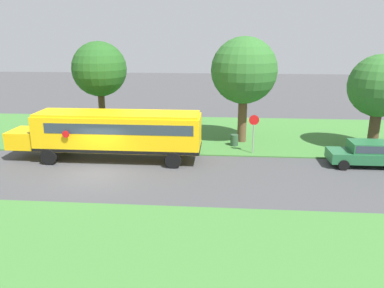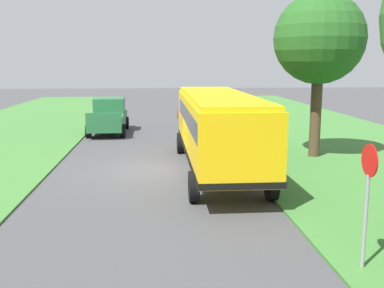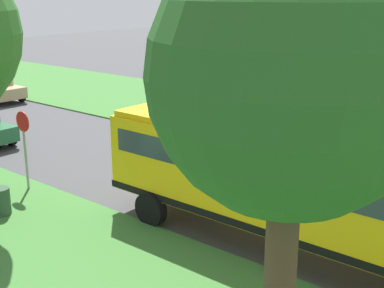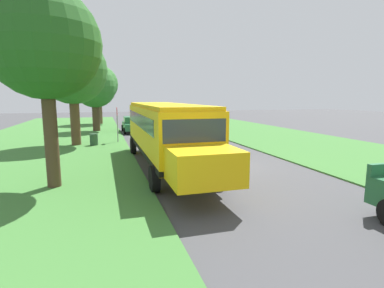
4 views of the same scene
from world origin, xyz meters
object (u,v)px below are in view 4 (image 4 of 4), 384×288
car_green_nearest (133,124)px  trash_bin (94,140)px  oak_tree_roadside_mid (72,69)px  oak_tree_beside_bus (44,42)px  school_bus (166,129)px  oak_tree_far_end (95,87)px  oak_tree_across_road (99,84)px  car_tan_middle (170,118)px  stop_sign (117,120)px

car_green_nearest → trash_bin: car_green_nearest is taller
oak_tree_roadside_mid → oak_tree_beside_bus: bearing=-90.1°
school_bus → oak_tree_beside_bus: 6.48m
oak_tree_far_end → oak_tree_across_road: oak_tree_across_road is taller
oak_tree_far_end → car_tan_middle: bearing=33.9°
car_green_nearest → oak_tree_across_road: 11.59m
oak_tree_beside_bus → car_tan_middle: bearing=68.3°
trash_bin → oak_tree_beside_bus: bearing=-96.8°
stop_sign → oak_tree_beside_bus: bearing=-104.5°
school_bus → oak_tree_far_end: oak_tree_far_end is taller
oak_tree_far_end → stop_sign: bearing=-79.1°
oak_tree_across_road → oak_tree_far_end: bearing=-92.4°
car_green_nearest → stop_sign: stop_sign is taller
oak_tree_beside_bus → stop_sign: bearing=75.5°
oak_tree_roadside_mid → stop_sign: size_ratio=2.85×
oak_tree_roadside_mid → stop_sign: (2.94, 0.59, -3.69)m
oak_tree_roadside_mid → trash_bin: 5.15m
oak_tree_beside_bus → stop_sign: size_ratio=2.72×
school_bus → car_tan_middle: school_bus is taller
oak_tree_far_end → stop_sign: oak_tree_far_end is taller
school_bus → trash_bin: (-3.65, 7.82, -1.47)m
school_bus → car_green_nearest: size_ratio=2.82×
oak_tree_beside_bus → stop_sign: (2.96, 11.45, -3.70)m
stop_sign → car_green_nearest: bearing=75.2°
oak_tree_roadside_mid → trash_bin: oak_tree_roadside_mid is taller
oak_tree_roadside_mid → oak_tree_far_end: bearing=81.7°
car_tan_middle → oak_tree_far_end: 11.48m
trash_bin → car_green_nearest: bearing=66.2°
school_bus → oak_tree_far_end: (-3.54, 17.48, 2.61)m
oak_tree_roadside_mid → stop_sign: oak_tree_roadside_mid is taller
school_bus → stop_sign: size_ratio=4.53×
car_tan_middle → car_green_nearest: bearing=-126.0°
trash_bin → car_tan_middle: bearing=59.9°
car_tan_middle → stop_sign: 16.33m
school_bus → car_tan_middle: size_ratio=2.82×
oak_tree_across_road → oak_tree_beside_bus: bearing=-93.4°
car_green_nearest → school_bus: bearing=-89.6°
oak_tree_across_road → trash_bin: (-0.47, -18.32, -4.74)m
oak_tree_roadside_mid → oak_tree_across_road: bearing=84.6°
car_green_nearest → oak_tree_far_end: oak_tree_far_end is taller
car_tan_middle → oak_tree_beside_bus: 28.34m
oak_tree_beside_bus → oak_tree_far_end: (1.33, 19.91, -0.90)m
oak_tree_beside_bus → oak_tree_across_road: (1.69, 28.57, -0.24)m
school_bus → oak_tree_beside_bus: oak_tree_beside_bus is taller
car_tan_middle → oak_tree_far_end: bearing=-146.1°
car_green_nearest → car_tan_middle: bearing=54.0°
school_bus → stop_sign: 9.23m
school_bus → oak_tree_across_road: bearing=96.9°
oak_tree_beside_bus → oak_tree_far_end: bearing=86.2°
oak_tree_far_end → stop_sign: 9.05m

